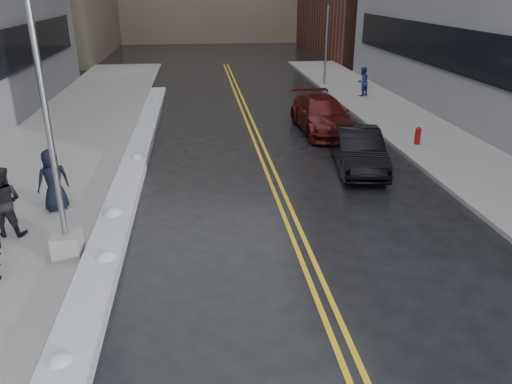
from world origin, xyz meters
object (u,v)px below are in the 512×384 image
object	(u,v)px
pedestrian_east	(362,82)
car_black	(358,150)
pedestrian_c	(53,180)
lamppost	(54,164)
traffic_signal	(327,34)
car_maroon	(322,115)
fire_hydrant	(418,135)
pedestrian_b	(3,201)

from	to	relation	value
pedestrian_east	car_black	bearing A→B (deg)	34.57
pedestrian_c	car_black	bearing A→B (deg)	166.22
lamppost	pedestrian_east	bearing A→B (deg)	53.83
traffic_signal	pedestrian_c	xyz separation A→B (m)	(-12.77, -19.08, -2.34)
pedestrian_east	car_maroon	world-z (taller)	pedestrian_east
car_black	pedestrian_east	bearing A→B (deg)	79.50
fire_hydrant	traffic_signal	bearing A→B (deg)	92.05
car_black	traffic_signal	bearing A→B (deg)	88.22
lamppost	pedestrian_b	size ratio (longest dim) A/B	4.03
pedestrian_c	car_maroon	xyz separation A→B (m)	(9.90, 8.00, -0.29)
traffic_signal	pedestrian_east	world-z (taller)	traffic_signal
pedestrian_b	car_maroon	size ratio (longest dim) A/B	0.35
lamppost	car_black	distance (m)	10.83
fire_hydrant	pedestrian_b	size ratio (longest dim) A/B	0.39
traffic_signal	pedestrian_b	bearing A→B (deg)	-123.45
traffic_signal	car_maroon	bearing A→B (deg)	-104.51
traffic_signal	fire_hydrant	bearing A→B (deg)	-87.95
pedestrian_c	pedestrian_east	size ratio (longest dim) A/B	1.09
pedestrian_b	car_black	distance (m)	11.68
car_maroon	car_black	bearing A→B (deg)	-90.58
pedestrian_c	car_maroon	world-z (taller)	pedestrian_c
fire_hydrant	car_black	size ratio (longest dim) A/B	0.16
pedestrian_east	car_maroon	distance (m)	8.10
fire_hydrant	pedestrian_c	xyz separation A→B (m)	(-13.27, -5.08, 0.52)
pedestrian_east	pedestrian_b	bearing A→B (deg)	10.91
traffic_signal	pedestrian_c	bearing A→B (deg)	-123.79
lamppost	pedestrian_east	distance (m)	22.20
pedestrian_b	pedestrian_east	world-z (taller)	pedestrian_b
lamppost	car_maroon	xyz separation A→B (m)	(8.93, 10.92, -1.76)
fire_hydrant	car_maroon	world-z (taller)	car_maroon
lamppost	car_maroon	world-z (taller)	lamppost
fire_hydrant	pedestrian_east	distance (m)	9.92
fire_hydrant	car_black	world-z (taller)	car_black
pedestrian_c	car_black	size ratio (longest dim) A/B	0.41
car_maroon	lamppost	bearing A→B (deg)	-130.84
lamppost	traffic_signal	distance (m)	24.98
traffic_signal	pedestrian_c	distance (m)	23.08
traffic_signal	pedestrian_east	bearing A→B (deg)	-72.89
pedestrian_c	car_black	xyz separation A→B (m)	(9.99, 2.80, -0.33)
car_black	car_maroon	size ratio (longest dim) A/B	0.83
lamppost	car_black	bearing A→B (deg)	32.36
pedestrian_b	pedestrian_east	bearing A→B (deg)	-126.99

